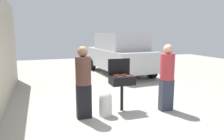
{
  "coord_description": "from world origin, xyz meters",
  "views": [
    {
      "loc": [
        -1.77,
        -4.89,
        2.01
      ],
      "look_at": [
        0.11,
        0.55,
        1.0
      ],
      "focal_mm": 34.03,
      "sensor_mm": 36.0,
      "label": 1
    }
  ],
  "objects_px": {
    "hot_dog_6": "(124,75)",
    "hot_dog_0": "(125,74)",
    "person_right": "(167,75)",
    "parked_minivan": "(120,53)",
    "bbq_grill": "(122,81)",
    "hot_dog_1": "(116,76)",
    "hot_dog_3": "(130,76)",
    "hot_dog_5": "(119,75)",
    "hot_dog_2": "(116,75)",
    "hot_dog_7": "(120,77)",
    "person_left": "(83,80)",
    "hot_dog_4": "(128,76)",
    "propane_tank": "(105,103)"
  },
  "relations": [
    {
      "from": "hot_dog_3",
      "to": "person_left",
      "type": "relative_size",
      "value": 0.08
    },
    {
      "from": "hot_dog_6",
      "to": "hot_dog_0",
      "type": "bearing_deg",
      "value": 58.69
    },
    {
      "from": "hot_dog_1",
      "to": "hot_dog_5",
      "type": "height_order",
      "value": "same"
    },
    {
      "from": "person_left",
      "to": "hot_dog_2",
      "type": "bearing_deg",
      "value": 5.03
    },
    {
      "from": "hot_dog_6",
      "to": "propane_tank",
      "type": "distance_m",
      "value": 0.87
    },
    {
      "from": "bbq_grill",
      "to": "hot_dog_1",
      "type": "distance_m",
      "value": 0.22
    },
    {
      "from": "hot_dog_6",
      "to": "hot_dog_7",
      "type": "distance_m",
      "value": 0.23
    },
    {
      "from": "hot_dog_1",
      "to": "hot_dog_4",
      "type": "distance_m",
      "value": 0.31
    },
    {
      "from": "hot_dog_1",
      "to": "hot_dog_3",
      "type": "xyz_separation_m",
      "value": [
        0.31,
        -0.13,
        0.0
      ]
    },
    {
      "from": "hot_dog_1",
      "to": "hot_dog_6",
      "type": "distance_m",
      "value": 0.21
    },
    {
      "from": "person_left",
      "to": "hot_dog_6",
      "type": "bearing_deg",
      "value": -3.38
    },
    {
      "from": "propane_tank",
      "to": "hot_dog_4",
      "type": "bearing_deg",
      "value": 6.45
    },
    {
      "from": "hot_dog_3",
      "to": "hot_dog_7",
      "type": "height_order",
      "value": "same"
    },
    {
      "from": "hot_dog_1",
      "to": "hot_dog_3",
      "type": "relative_size",
      "value": 1.0
    },
    {
      "from": "parked_minivan",
      "to": "hot_dog_4",
      "type": "bearing_deg",
      "value": 66.8
    },
    {
      "from": "hot_dog_1",
      "to": "person_right",
      "type": "bearing_deg",
      "value": -17.54
    },
    {
      "from": "bbq_grill",
      "to": "hot_dog_6",
      "type": "relative_size",
      "value": 7.1
    },
    {
      "from": "parked_minivan",
      "to": "hot_dog_7",
      "type": "bearing_deg",
      "value": 64.49
    },
    {
      "from": "hot_dog_5",
      "to": "hot_dog_6",
      "type": "xyz_separation_m",
      "value": [
        0.11,
        -0.05,
        0.0
      ]
    },
    {
      "from": "hot_dog_0",
      "to": "propane_tank",
      "type": "xyz_separation_m",
      "value": [
        -0.63,
        -0.32,
        -0.61
      ]
    },
    {
      "from": "hot_dog_0",
      "to": "hot_dog_4",
      "type": "distance_m",
      "value": 0.25
    },
    {
      "from": "hot_dog_0",
      "to": "person_left",
      "type": "height_order",
      "value": "person_left"
    },
    {
      "from": "hot_dog_2",
      "to": "hot_dog_3",
      "type": "height_order",
      "value": "same"
    },
    {
      "from": "hot_dog_4",
      "to": "propane_tank",
      "type": "distance_m",
      "value": 0.88
    },
    {
      "from": "hot_dog_3",
      "to": "hot_dog_2",
      "type": "bearing_deg",
      "value": 142.51
    },
    {
      "from": "hot_dog_3",
      "to": "person_right",
      "type": "height_order",
      "value": "person_right"
    },
    {
      "from": "hot_dog_0",
      "to": "parked_minivan",
      "type": "height_order",
      "value": "parked_minivan"
    },
    {
      "from": "hot_dog_3",
      "to": "person_right",
      "type": "distance_m",
      "value": 0.97
    },
    {
      "from": "propane_tank",
      "to": "parked_minivan",
      "type": "distance_m",
      "value": 5.47
    },
    {
      "from": "hot_dog_2",
      "to": "hot_dog_7",
      "type": "distance_m",
      "value": 0.26
    },
    {
      "from": "person_left",
      "to": "hot_dog_5",
      "type": "bearing_deg",
      "value": 0.47
    },
    {
      "from": "hot_dog_4",
      "to": "person_right",
      "type": "bearing_deg",
      "value": -13.32
    },
    {
      "from": "hot_dog_2",
      "to": "bbq_grill",
      "type": "bearing_deg",
      "value": -47.99
    },
    {
      "from": "hot_dog_5",
      "to": "hot_dog_6",
      "type": "bearing_deg",
      "value": -25.5
    },
    {
      "from": "hot_dog_1",
      "to": "hot_dog_2",
      "type": "height_order",
      "value": "same"
    },
    {
      "from": "hot_dog_0",
      "to": "hot_dog_3",
      "type": "relative_size",
      "value": 1.0
    },
    {
      "from": "hot_dog_7",
      "to": "person_left",
      "type": "xyz_separation_m",
      "value": [
        -0.93,
        -0.05,
        -0.01
      ]
    },
    {
      "from": "hot_dog_2",
      "to": "person_left",
      "type": "height_order",
      "value": "person_left"
    },
    {
      "from": "hot_dog_3",
      "to": "hot_dog_4",
      "type": "relative_size",
      "value": 1.0
    },
    {
      "from": "hot_dog_5",
      "to": "person_left",
      "type": "xyz_separation_m",
      "value": [
        -0.99,
        -0.25,
        -0.01
      ]
    },
    {
      "from": "hot_dog_3",
      "to": "hot_dog_4",
      "type": "distance_m",
      "value": 0.06
    },
    {
      "from": "hot_dog_3",
      "to": "hot_dog_7",
      "type": "xyz_separation_m",
      "value": [
        -0.28,
        -0.04,
        0.0
      ]
    },
    {
      "from": "bbq_grill",
      "to": "hot_dog_4",
      "type": "distance_m",
      "value": 0.23
    },
    {
      "from": "hot_dog_3",
      "to": "hot_dog_5",
      "type": "relative_size",
      "value": 1.0
    },
    {
      "from": "hot_dog_1",
      "to": "person_left",
      "type": "relative_size",
      "value": 0.08
    },
    {
      "from": "person_left",
      "to": "parked_minivan",
      "type": "bearing_deg",
      "value": 46.77
    },
    {
      "from": "hot_dog_2",
      "to": "person_right",
      "type": "distance_m",
      "value": 1.31
    },
    {
      "from": "hot_dog_1",
      "to": "hot_dog_3",
      "type": "distance_m",
      "value": 0.34
    },
    {
      "from": "person_right",
      "to": "parked_minivan",
      "type": "relative_size",
      "value": 0.38
    },
    {
      "from": "hot_dog_6",
      "to": "person_right",
      "type": "relative_size",
      "value": 0.08
    }
  ]
}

